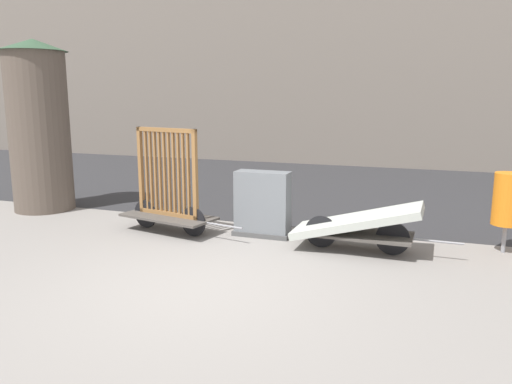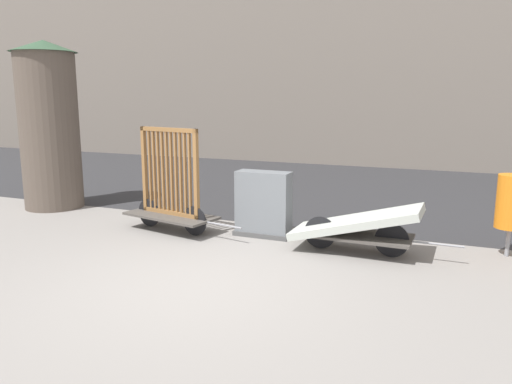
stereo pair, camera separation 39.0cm
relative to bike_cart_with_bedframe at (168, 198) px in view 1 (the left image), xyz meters
The scene contains 7 objects.
ground_plane 2.72m from the bike_cart_with_bedframe, 52.20° to the right, with size 60.00×60.00×0.00m, color gray.
road_strip 5.54m from the bike_cart_with_bedframe, 72.85° to the left, with size 56.00×8.44×0.01m.
bike_cart_with_bedframe is the anchor object (origin of this frame).
bike_cart_with_mattress 3.26m from the bike_cart_with_bedframe, ahead, with size 2.51×0.88×0.78m.
utility_cabinet 1.66m from the bike_cart_with_bedframe, 11.57° to the left, with size 0.98×0.42×1.11m.
trash_bin 5.43m from the bike_cart_with_bedframe, ahead, with size 0.42×0.42×1.23m.
advertising_column 3.61m from the bike_cart_with_bedframe, 168.38° to the left, with size 1.34×1.34×3.46m.
Camera 1 is at (2.69, -5.36, 2.35)m, focal length 35.00 mm.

